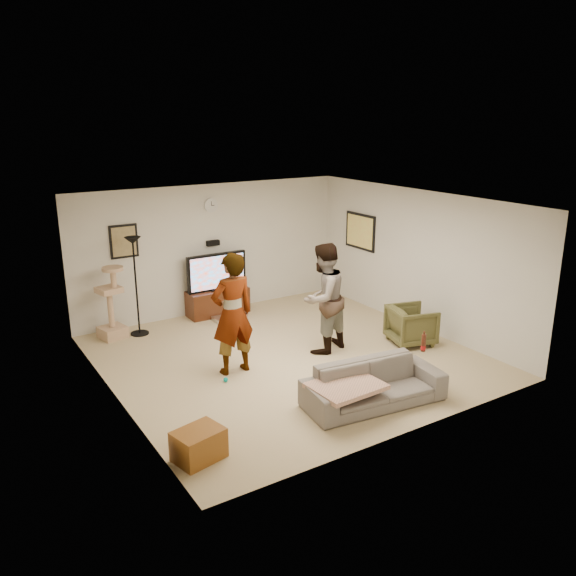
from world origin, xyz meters
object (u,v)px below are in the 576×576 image
floor_lamp (136,287)px  cat_tree (110,303)px  person_left (232,314)px  armchair (411,325)px  beer_bottle (424,343)px  tv (217,272)px  person_right (323,298)px  sofa (374,384)px  side_table (199,445)px  tv_stand (218,302)px

floor_lamp → cat_tree: (-0.45, 0.08, -0.23)m
person_left → armchair: 3.19m
armchair → floor_lamp: bearing=68.2°
person_left → beer_bottle: (2.00, -1.91, -0.24)m
tv → person_right: person_right is taller
tv → person_left: person_left is taller
armchair → person_left: bearing=94.8°
sofa → armchair: (1.95, 1.32, 0.05)m
person_right → side_table: person_right is taller
beer_bottle → side_table: size_ratio=0.46×
tv_stand → side_table: bearing=-118.2°
floor_lamp → beer_bottle: size_ratio=6.99×
person_left → beer_bottle: person_left is taller
cat_tree → side_table: cat_tree is taller
person_right → armchair: (1.46, -0.55, -0.58)m
armchair → person_right: bearing=85.1°
tv → floor_lamp: floor_lamp is taller
person_right → sofa: size_ratio=0.94×
sofa → tv: bearing=99.2°
tv → armchair: bearing=-56.0°
person_left → sofa: 2.31m
person_right → beer_bottle: person_right is taller
person_left → sofa: size_ratio=0.97×
tv_stand → armchair: size_ratio=1.67×
tv_stand → cat_tree: bearing=-175.8°
tv_stand → side_table: 5.01m
tv → beer_bottle: 4.58m
tv → person_right: bearing=-75.8°
beer_bottle → floor_lamp: bearing=122.6°
tv → cat_tree: cat_tree is taller
person_left → person_right: size_ratio=1.03×
person_left → sofa: person_left is taller
cat_tree → person_left: bearing=-64.3°
person_right → sofa: 2.03m
cat_tree → side_table: (-0.26, -4.26, -0.46)m
cat_tree → armchair: 5.17m
beer_bottle → tv: bearing=103.2°
person_right → beer_bottle: (0.39, -1.87, -0.22)m
floor_lamp → tv_stand: bearing=8.1°
tv → floor_lamp: (-1.66, -0.23, 0.02)m
tv → cat_tree: 2.12m
person_right → sofa: person_right is taller
armchair → side_table: armchair is taller
tv → armchair: (2.11, -3.13, -0.53)m
tv_stand → tv: size_ratio=0.99×
person_right → armchair: size_ratio=2.53×
floor_lamp → sofa: 4.63m
floor_lamp → tv: bearing=8.1°
sofa → person_left: bearing=127.5°
cat_tree → armchair: size_ratio=1.80×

